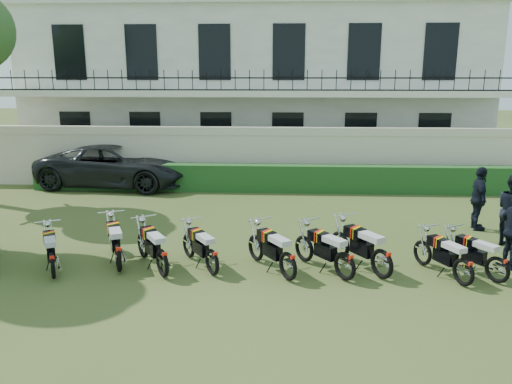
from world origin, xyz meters
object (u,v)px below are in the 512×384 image
Objects in this scene: motorcycle_8 at (464,266)px; suv at (116,166)px; motorcycle_3 at (162,256)px; officer_5 at (479,199)px; motorcycle_2 at (118,251)px; motorcycle_6 at (345,259)px; motorcycle_4 at (212,256)px; motorcycle_5 at (288,259)px; motorcycle_7 at (382,257)px; motorcycle_1 at (52,259)px; motorcycle_9 at (498,263)px.

motorcycle_8 is 0.29× the size of suv.
motorcycle_8 is at bearing -125.57° from suv.
officer_5 reaches higher than motorcycle_3.
motorcycle_6 is at bearing -26.50° from motorcycle_2.
motorcycle_3 is at bearing 154.65° from motorcycle_4.
motorcycle_5 is at bearing 131.41° from officer_5.
motorcycle_2 is at bearing 146.26° from motorcycle_7.
motorcycle_7 is 0.99× the size of officer_5.
motorcycle_5 is 0.29× the size of suv.
motorcycle_5 is (1.63, -0.19, 0.03)m from motorcycle_4.
motorcycle_7 is at bearing -28.46° from motorcycle_6.
officer_5 is at bearing -106.88° from suv.
suv is (-4.89, 8.57, 0.35)m from motorcycle_4.
suv is (-1.53, 8.92, 0.36)m from motorcycle_1.
motorcycle_1 is at bearing 116.79° from officer_5.
officer_5 is (1.74, 3.94, 0.44)m from motorcycle_8.
motorcycle_7 is 12.08m from suv.
motorcycle_8 is at bearing -26.83° from motorcycle_2.
officer_5 reaches higher than motorcycle_7.
motorcycle_3 is 1.12× the size of motorcycle_9.
suv is at bearing 101.99° from motorcycle_7.
motorcycle_7 is (0.79, 0.13, 0.03)m from motorcycle_6.
motorcycle_6 is 11.63m from suv.
motorcycle_6 is 0.95× the size of motorcycle_8.
motorcycle_3 is at bearing 153.74° from motorcycle_8.
motorcycle_8 is (8.58, 0.07, 0.00)m from motorcycle_1.
motorcycle_7 is 1.05× the size of motorcycle_8.
motorcycle_7 reaches higher than motorcycle_3.
suv is at bearing 106.64° from motorcycle_9.
motorcycle_6 is 2.40m from motorcycle_8.
motorcycle_5 reaches higher than motorcycle_1.
motorcycle_1 is at bearing 144.50° from motorcycle_6.
motorcycle_2 reaches higher than motorcycle_9.
motorcycle_2 is 5.70m from motorcycle_7.
motorcycle_6 is 5.62m from officer_5.
motorcycle_7 is 2.37m from motorcycle_9.
motorcycle_8 is at bearing -37.07° from motorcycle_4.
motorcycle_3 is at bearing 142.82° from motorcycle_6.
motorcycle_2 reaches higher than motorcycle_4.
motorcycle_7 is at bearing -129.60° from suv.
motorcycle_7 is 1.63m from motorcycle_8.
motorcycle_4 is (2.08, -0.09, -0.03)m from motorcycle_2.
suv reaches higher than motorcycle_9.
motorcycle_5 is 4.35m from motorcycle_9.
motorcycle_4 is 5.23m from motorcycle_8.
motorcycle_9 is at bearing -34.95° from motorcycle_7.
motorcycle_3 is 1.06m from motorcycle_4.
suv reaches higher than motorcycle_8.
motorcycle_3 is 6.27m from motorcycle_8.
motorcycle_6 reaches higher than motorcycle_4.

